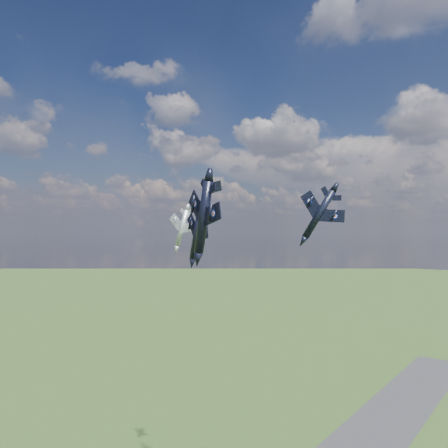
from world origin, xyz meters
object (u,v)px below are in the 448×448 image
Objects in this scene: jet_right_navy at (204,217)px; jet_left_silver at (182,228)px; jet_lead_navy at (197,234)px; jet_high_navy at (319,214)px.

jet_left_silver is (-31.14, 28.61, -1.24)m from jet_right_navy.
jet_high_navy is (23.61, 11.19, 4.06)m from jet_lead_navy.
jet_high_navy is at bearing 49.26° from jet_lead_navy.
jet_high_navy is at bearing 0.55° from jet_left_silver.
jet_lead_navy is 28.13m from jet_right_navy.
jet_right_navy is 1.04× the size of jet_high_navy.
jet_lead_navy is 1.06× the size of jet_high_navy.
jet_left_silver is (-12.02, 8.15, 1.39)m from jet_lead_navy.
jet_right_navy is at bearing -109.39° from jet_high_navy.
jet_right_navy reaches higher than jet_left_silver.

